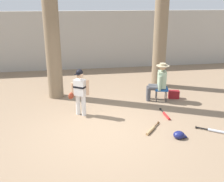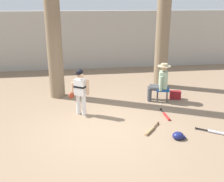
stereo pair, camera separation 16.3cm
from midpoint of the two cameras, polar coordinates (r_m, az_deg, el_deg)
The scene contains 12 objects.
ground_plane at distance 6.47m, azimuth -1.31°, elevation -8.83°, with size 60.00×60.00×0.00m, color #897056.
concrete_back_wall at distance 12.28m, azimuth -5.06°, elevation 10.87°, with size 18.00×0.36×2.58m, color #ADA89E.
tree_near_player at distance 8.44m, azimuth -12.25°, elevation 16.01°, with size 0.72×0.72×6.01m.
tree_behind_spectator at distance 9.61m, azimuth 11.36°, elevation 11.87°, with size 0.76×0.76×4.53m.
young_ballplayer at distance 7.18m, azimuth -6.33°, elevation 0.41°, with size 0.60×0.38×1.31m.
folding_stool at distance 8.44m, azimuth 11.40°, elevation 0.29°, with size 0.49×0.49×0.41m.
seated_spectator at distance 8.35m, azimuth 10.85°, elevation 2.10°, with size 0.68×0.54×1.20m.
handbag_beside_stool at distance 8.76m, azimuth 14.01°, elevation -0.83°, with size 0.34×0.18×0.26m, color maroon.
bat_wood_tan at distance 6.57m, azimuth 9.12°, elevation -8.33°, with size 0.53×0.61×0.07m.
bat_aluminum_silver at distance 6.89m, azimuth 21.95°, elevation -8.21°, with size 0.63×0.48×0.07m.
bat_red_barrel at distance 7.41m, azimuth 12.20°, elevation -5.21°, with size 0.07×0.73×0.07m.
batting_helmet_navy at distance 6.35m, azimuth 14.82°, elevation -9.33°, with size 0.31×0.24×0.18m.
Camera 2 is at (-0.59, -5.69, 3.03)m, focal length 42.34 mm.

